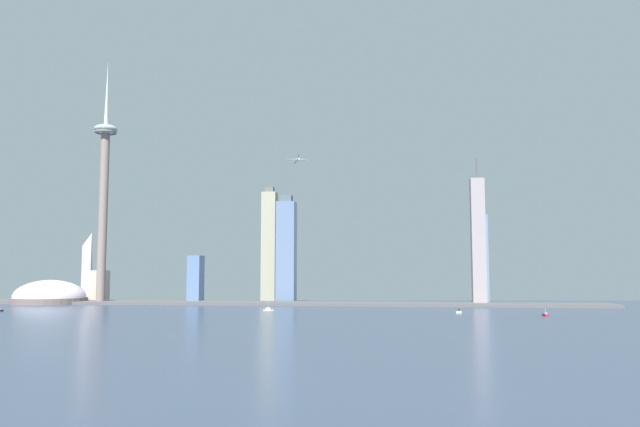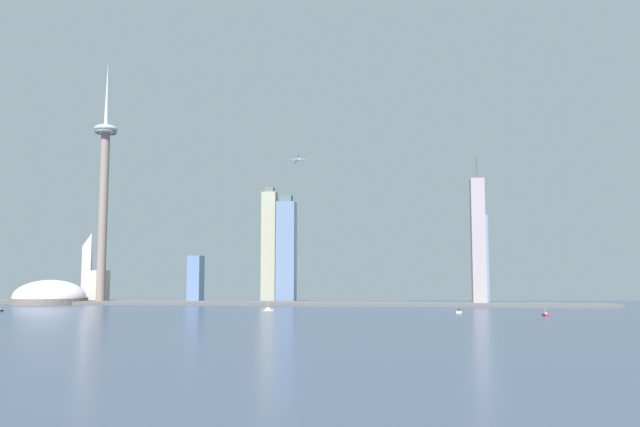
{
  "view_description": "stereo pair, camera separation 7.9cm",
  "coord_description": "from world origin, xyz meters",
  "px_view_note": "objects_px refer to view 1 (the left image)",
  "views": [
    {
      "loc": [
        165.96,
        -444.87,
        44.79
      ],
      "look_at": [
        55.5,
        415.67,
        127.1
      ],
      "focal_mm": 34.95,
      "sensor_mm": 36.0,
      "label": 1
    },
    {
      "loc": [
        166.04,
        -444.86,
        44.79
      ],
      "look_at": [
        55.5,
        415.67,
        127.1
      ],
      "focal_mm": 34.95,
      "sensor_mm": 36.0,
      "label": 2
    }
  ],
  "objects_px": {
    "skyscraper_5": "(196,279)",
    "airplane": "(296,161)",
    "skyscraper_3": "(286,251)",
    "skyscraper_4": "(480,258)",
    "skyscraper_6": "(478,241)",
    "boat_1": "(545,315)",
    "boat_2": "(268,310)",
    "skyscraper_2": "(269,246)",
    "skyscraper_0": "(90,246)",
    "observation_tower": "(104,182)",
    "boat_0": "(459,311)",
    "skyscraper_1": "(100,286)",
    "stadium_dome": "(50,298)"
  },
  "relations": [
    {
      "from": "airplane",
      "to": "skyscraper_6",
      "type": "bearing_deg",
      "value": -112.97
    },
    {
      "from": "stadium_dome",
      "to": "boat_0",
      "type": "xyz_separation_m",
      "value": [
        567.63,
        -143.91,
        -5.95
      ]
    },
    {
      "from": "observation_tower",
      "to": "boat_1",
      "type": "bearing_deg",
      "value": -17.29
    },
    {
      "from": "airplane",
      "to": "boat_1",
      "type": "bearing_deg",
      "value": -146.83
    },
    {
      "from": "skyscraper_3",
      "to": "skyscraper_4",
      "type": "bearing_deg",
      "value": 0.83
    },
    {
      "from": "observation_tower",
      "to": "skyscraper_1",
      "type": "xyz_separation_m",
      "value": [
        -24.97,
        46.77,
        -152.4
      ]
    },
    {
      "from": "boat_1",
      "to": "skyscraper_0",
      "type": "bearing_deg",
      "value": 64.72
    },
    {
      "from": "skyscraper_3",
      "to": "skyscraper_4",
      "type": "distance_m",
      "value": 283.78
    },
    {
      "from": "skyscraper_0",
      "to": "airplane",
      "type": "height_order",
      "value": "airplane"
    },
    {
      "from": "skyscraper_5",
      "to": "skyscraper_6",
      "type": "relative_size",
      "value": 0.34
    },
    {
      "from": "skyscraper_1",
      "to": "skyscraper_4",
      "type": "height_order",
      "value": "skyscraper_4"
    },
    {
      "from": "skyscraper_5",
      "to": "airplane",
      "type": "bearing_deg",
      "value": -2.21
    },
    {
      "from": "skyscraper_0",
      "to": "skyscraper_4",
      "type": "distance_m",
      "value": 615.14
    },
    {
      "from": "boat_1",
      "to": "airplane",
      "type": "distance_m",
      "value": 416.39
    },
    {
      "from": "skyscraper_5",
      "to": "boat_2",
      "type": "xyz_separation_m",
      "value": [
        143.96,
        -165.22,
        -33.37
      ]
    },
    {
      "from": "skyscraper_3",
      "to": "boat_1",
      "type": "relative_size",
      "value": 11.11
    },
    {
      "from": "skyscraper_1",
      "to": "skyscraper_2",
      "type": "relative_size",
      "value": 0.35
    },
    {
      "from": "observation_tower",
      "to": "skyscraper_2",
      "type": "bearing_deg",
      "value": 22.18
    },
    {
      "from": "skyscraper_0",
      "to": "boat_2",
      "type": "bearing_deg",
      "value": -34.07
    },
    {
      "from": "stadium_dome",
      "to": "skyscraper_5",
      "type": "xyz_separation_m",
      "value": [
        205.54,
        37.46,
        26.86
      ]
    },
    {
      "from": "skyscraper_4",
      "to": "boat_1",
      "type": "distance_m",
      "value": 259.78
    },
    {
      "from": "stadium_dome",
      "to": "skyscraper_3",
      "type": "relative_size",
      "value": 0.66
    },
    {
      "from": "skyscraper_0",
      "to": "boat_2",
      "type": "relative_size",
      "value": 15.61
    },
    {
      "from": "skyscraper_2",
      "to": "skyscraper_5",
      "type": "xyz_separation_m",
      "value": [
        -97.66,
        -57.95,
        -51.37
      ]
    },
    {
      "from": "skyscraper_6",
      "to": "skyscraper_3",
      "type": "bearing_deg",
      "value": 171.22
    },
    {
      "from": "skyscraper_6",
      "to": "boat_0",
      "type": "distance_m",
      "value": 195.12
    },
    {
      "from": "skyscraper_1",
      "to": "boat_1",
      "type": "distance_m",
      "value": 642.83
    },
    {
      "from": "stadium_dome",
      "to": "airplane",
      "type": "distance_m",
      "value": 409.18
    },
    {
      "from": "skyscraper_4",
      "to": "boat_1",
      "type": "relative_size",
      "value": 9.53
    },
    {
      "from": "skyscraper_2",
      "to": "skyscraper_4",
      "type": "xyz_separation_m",
      "value": [
        315.35,
        -22.61,
        -20.36
      ]
    },
    {
      "from": "skyscraper_0",
      "to": "boat_0",
      "type": "distance_m",
      "value": 621.6
    },
    {
      "from": "skyscraper_6",
      "to": "boat_1",
      "type": "height_order",
      "value": "skyscraper_6"
    },
    {
      "from": "airplane",
      "to": "stadium_dome",
      "type": "bearing_deg",
      "value": 73.37
    },
    {
      "from": "skyscraper_3",
      "to": "boat_1",
      "type": "height_order",
      "value": "skyscraper_3"
    },
    {
      "from": "boat_2",
      "to": "boat_1",
      "type": "bearing_deg",
      "value": 146.17
    },
    {
      "from": "skyscraper_3",
      "to": "skyscraper_5",
      "type": "height_order",
      "value": "skyscraper_3"
    },
    {
      "from": "skyscraper_1",
      "to": "boat_0",
      "type": "distance_m",
      "value": 552.15
    },
    {
      "from": "observation_tower",
      "to": "skyscraper_4",
      "type": "relative_size",
      "value": 2.6
    },
    {
      "from": "observation_tower",
      "to": "boat_0",
      "type": "distance_m",
      "value": 541.99
    },
    {
      "from": "skyscraper_4",
      "to": "boat_2",
      "type": "distance_m",
      "value": 341.7
    },
    {
      "from": "observation_tower",
      "to": "boat_2",
      "type": "height_order",
      "value": "observation_tower"
    },
    {
      "from": "airplane",
      "to": "skyscraper_5",
      "type": "bearing_deg",
      "value": 66.08
    },
    {
      "from": "skyscraper_0",
      "to": "skyscraper_2",
      "type": "xyz_separation_m",
      "value": [
        298.55,
        -10.03,
        -1.04
      ]
    },
    {
      "from": "skyscraper_2",
      "to": "boat_0",
      "type": "relative_size",
      "value": 27.75
    },
    {
      "from": "stadium_dome",
      "to": "skyscraper_6",
      "type": "bearing_deg",
      "value": 2.44
    },
    {
      "from": "skyscraper_3",
      "to": "skyscraper_6",
      "type": "bearing_deg",
      "value": -8.78
    },
    {
      "from": "skyscraper_3",
      "to": "skyscraper_4",
      "type": "height_order",
      "value": "skyscraper_3"
    },
    {
      "from": "skyscraper_3",
      "to": "airplane",
      "type": "bearing_deg",
      "value": -60.4
    },
    {
      "from": "skyscraper_3",
      "to": "boat_0",
      "type": "relative_size",
      "value": 25.1
    },
    {
      "from": "stadium_dome",
      "to": "skyscraper_4",
      "type": "height_order",
      "value": "skyscraper_4"
    }
  ]
}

